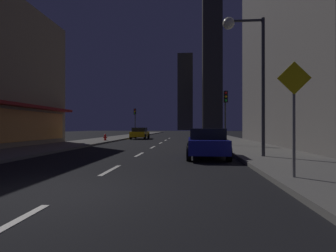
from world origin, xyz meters
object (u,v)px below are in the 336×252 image
street_lamp_right (245,52)px  car_parked_far (140,133)px  traffic_light_far_left (135,116)px  fire_hydrant_far_left (105,137)px  pedestrian_crossing_sign (294,109)px  traffic_light_near_right (225,105)px  car_parked_near (207,143)px

street_lamp_right → car_parked_far: bearing=113.9°
traffic_light_far_left → fire_hydrant_far_left: bearing=-91.8°
car_parked_far → fire_hydrant_far_left: bearing=-108.9°
traffic_light_far_left → pedestrian_crossing_sign: size_ratio=1.33×
traffic_light_near_right → traffic_light_far_left: (-11.00, 18.37, 0.00)m
street_lamp_right → traffic_light_near_right: bearing=89.1°
car_parked_near → pedestrian_crossing_sign: (2.00, -5.67, 1.28)m
traffic_light_far_left → pedestrian_crossing_sign: (11.10, -31.39, -1.18)m
fire_hydrant_far_left → traffic_light_far_left: size_ratio=0.16×
car_parked_near → car_parked_far: same height
street_lamp_right → traffic_light_far_left: bearing=112.6°
fire_hydrant_far_left → pedestrian_crossing_sign: size_ratio=0.21×
street_lamp_right → pedestrian_crossing_sign: size_ratio=2.09×
car_parked_near → traffic_light_far_left: traffic_light_far_left is taller
traffic_light_far_left → street_lamp_right: bearing=-67.4°
fire_hydrant_far_left → pedestrian_crossing_sign: pedestrian_crossing_sign is taller
pedestrian_crossing_sign → street_lamp_right: bearing=92.4°
car_parked_far → traffic_light_far_left: traffic_light_far_left is taller
traffic_light_near_right → pedestrian_crossing_sign: size_ratio=1.33×
car_parked_near → traffic_light_near_right: size_ratio=1.01×
car_parked_far → street_lamp_right: 22.57m
car_parked_near → car_parked_far: size_ratio=1.00×
fire_hydrant_far_left → traffic_light_near_right: bearing=-26.6°
car_parked_far → traffic_light_near_right: bearing=-53.8°
car_parked_near → traffic_light_near_right: 7.98m
car_parked_far → street_lamp_right: street_lamp_right is taller
car_parked_near → street_lamp_right: bearing=-14.9°
car_parked_near → traffic_light_far_left: 27.39m
fire_hydrant_far_left → car_parked_far: bearing=71.1°
car_parked_near → pedestrian_crossing_sign: pedestrian_crossing_sign is taller
pedestrian_crossing_sign → car_parked_far: bearing=109.9°
traffic_light_far_left → street_lamp_right: size_ratio=0.64×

